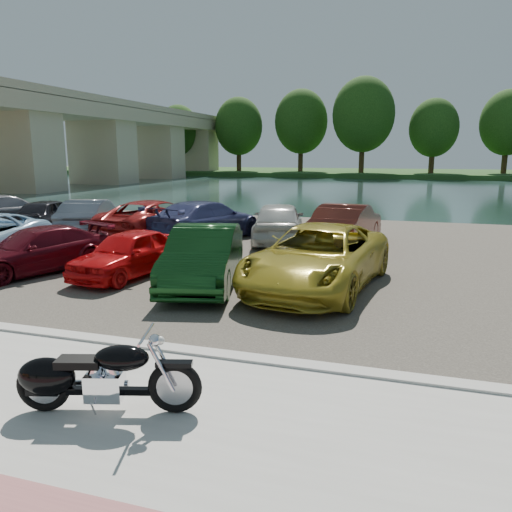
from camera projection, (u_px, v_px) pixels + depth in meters
The scene contains 20 objects.
ground at pixel (101, 413), 6.43m from camera, with size 200.00×200.00×0.00m, color #595447.
promenade at pixel (47, 454), 5.48m from camera, with size 60.00×6.00×0.10m, color #AEABA4.
kerb at pixel (171, 351), 8.28m from camera, with size 60.00×0.30×0.14m, color #AEABA4.
parking_lot at pixel (293, 252), 16.71m from camera, with size 60.00×18.00×0.04m, color #3C3730.
river at pixel (368, 191), 43.83m from camera, with size 120.00×40.00×0.00m, color #192D29.
far_bank at pixel (386, 173), 73.70m from camera, with size 120.00×24.00×0.60m, color #1F4518.
bridge at pixel (96, 131), 51.78m from camera, with size 7.00×56.00×8.55m.
far_trees at pixel (421, 120), 65.16m from camera, with size 70.25×10.68×12.52m.
motorcycle at pixel (91, 377), 6.20m from camera, with size 2.28×0.98×1.05m.
car_3 at pixel (36, 250), 13.72m from camera, with size 1.72×4.23×1.23m, color #510B15.
car_4 at pixel (128, 253), 13.31m from camera, with size 1.47×3.65×1.24m, color red.
car_5 at pixel (204, 257), 12.31m from camera, with size 1.55×4.46×1.47m, color #0F3813.
car_6 at pixel (318, 257), 12.06m from camera, with size 2.54×5.51×1.53m, color #A99727.
car_7 at pixel (7, 211), 22.15m from camera, with size 2.00×4.92×1.43m, color gray.
car_8 at pixel (49, 214), 21.18m from camera, with size 1.61×4.00×1.36m, color black.
car_9 at pixel (91, 217), 20.03m from camera, with size 1.52×4.36×1.44m, color slate.
car_10 at pixel (155, 218), 19.47m from camera, with size 2.42×5.24×1.46m, color #A41D1B.
car_11 at pixel (206, 220), 18.72m from camera, with size 2.11×5.19×1.50m, color navy.
car_12 at pixel (278, 222), 18.17m from camera, with size 1.81×4.50×1.53m, color beige.
car_13 at pixel (347, 224), 17.81m from camera, with size 1.57×4.52×1.49m, color #561F17.
Camera 1 is at (3.65, -5.02, 3.30)m, focal length 35.00 mm.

